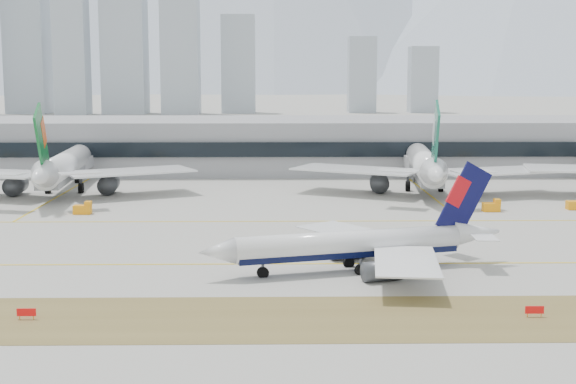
{
  "coord_description": "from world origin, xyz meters",
  "views": [
    {
      "loc": [
        1.27,
        -121.96,
        28.17
      ],
      "look_at": [
        3.55,
        18.0,
        7.5
      ],
      "focal_mm": 50.0,
      "sensor_mm": 36.0,
      "label": 1
    }
  ],
  "objects_px": {
    "widebody_eva": "(63,168)",
    "widebody_cathay": "(425,166)",
    "terminal": "(271,144)",
    "taxiing_airliner": "(360,245)"
  },
  "relations": [
    {
      "from": "widebody_cathay",
      "to": "taxiing_airliner",
      "type": "bearing_deg",
      "value": 168.52
    },
    {
      "from": "widebody_cathay",
      "to": "widebody_eva",
      "type": "bearing_deg",
      "value": 96.72
    },
    {
      "from": "widebody_eva",
      "to": "taxiing_airliner",
      "type": "bearing_deg",
      "value": -144.97
    },
    {
      "from": "taxiing_airliner",
      "to": "widebody_cathay",
      "type": "distance_m",
      "value": 81.2
    },
    {
      "from": "widebody_cathay",
      "to": "terminal",
      "type": "height_order",
      "value": "widebody_cathay"
    },
    {
      "from": "widebody_eva",
      "to": "widebody_cathay",
      "type": "relative_size",
      "value": 0.98
    },
    {
      "from": "terminal",
      "to": "taxiing_airliner",
      "type": "bearing_deg",
      "value": -83.79
    },
    {
      "from": "terminal",
      "to": "widebody_eva",
      "type": "bearing_deg",
      "value": -135.61
    },
    {
      "from": "widebody_eva",
      "to": "widebody_cathay",
      "type": "height_order",
      "value": "widebody_cathay"
    },
    {
      "from": "widebody_eva",
      "to": "widebody_cathay",
      "type": "xyz_separation_m",
      "value": [
        86.27,
        1.66,
        0.12
      ]
    }
  ]
}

